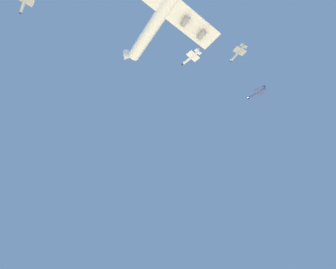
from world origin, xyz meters
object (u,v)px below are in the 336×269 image
Objects in this scene: carrier_jet at (167,5)px; chase_jet_high_escort at (191,57)px; chase_jet_trailing at (257,93)px; chase_jet_right_wing at (24,2)px; chase_jet_lead at (238,53)px.

chase_jet_high_escort is (-19.15, -36.29, 11.23)m from carrier_jet.
carrier_jet is 5.13× the size of chase_jet_trailing.
chase_jet_trailing is (-72.20, -64.07, 16.66)m from carrier_jet.
chase_jet_right_wing is at bearing 71.96° from chase_jet_trailing.
chase_jet_right_wing is 93.92m from chase_jet_high_escort.
chase_jet_trailing is at bearing -59.78° from chase_jet_lead.
carrier_jet is 42.54m from chase_jet_high_escort.
chase_jet_high_escort is at bearing 78.80° from chase_jet_trailing.
chase_jet_lead is at bearing -129.39° from chase_jet_high_escort.
carrier_jet reaches higher than chase_jet_right_wing.
chase_jet_high_escort is at bearing 66.05° from chase_jet_lead.
chase_jet_trailing reaches higher than chase_jet_high_escort.
chase_jet_lead reaches higher than chase_jet_trailing.
chase_jet_trailing is at bearing -79.14° from carrier_jet.
chase_jet_high_escort is (53.06, 27.78, -5.43)m from chase_jet_trailing.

